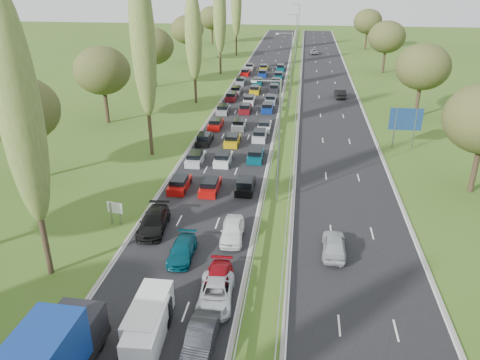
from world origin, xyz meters
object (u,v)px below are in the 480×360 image
(info_sign, at_px, (115,210))
(direction_sign, at_px, (406,121))
(near_car_3, at_px, (154,222))
(white_van_rear, at_px, (150,313))
(white_van_front, at_px, (148,329))

(info_sign, xyz_separation_m, direction_sign, (28.80, 23.61, 2.20))
(near_car_3, height_order, white_van_rear, white_van_rear)
(direction_sign, bearing_deg, info_sign, -140.66)
(near_car_3, height_order, info_sign, info_sign)
(white_van_rear, relative_size, direction_sign, 0.96)
(near_car_3, distance_m, white_van_front, 13.63)
(info_sign, distance_m, direction_sign, 37.30)
(white_van_front, relative_size, info_sign, 2.31)
(near_car_3, bearing_deg, white_van_rear, -78.21)
(white_van_front, bearing_deg, direction_sign, 56.79)
(near_car_3, relative_size, white_van_front, 1.11)
(white_van_front, distance_m, white_van_rear, 1.33)
(white_van_front, bearing_deg, white_van_rear, 98.37)
(white_van_front, xyz_separation_m, white_van_rear, (-0.27, 1.30, 0.03))
(info_sign, bearing_deg, white_van_rear, -60.29)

